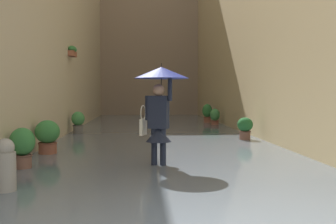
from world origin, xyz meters
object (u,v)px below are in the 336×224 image
at_px(potted_plant_mid_right, 78,123).
at_px(person_wading, 160,95).
at_px(potted_plant_far_right, 22,148).
at_px(potted_plant_near_left, 215,117).
at_px(potted_plant_far_left, 245,128).
at_px(mooring_bollard, 5,169).
at_px(potted_plant_near_right, 47,137).
at_px(potted_plant_mid_left, 207,113).

bearing_deg(potted_plant_mid_right, person_wading, 112.97).
bearing_deg(potted_plant_far_right, potted_plant_near_left, -120.41).
bearing_deg(person_wading, potted_plant_mid_right, -67.03).
distance_m(potted_plant_far_left, mooring_bollard, 7.63).
bearing_deg(potted_plant_near_right, potted_plant_near_left, -125.44).
xyz_separation_m(person_wading, potted_plant_near_left, (-2.90, -9.26, -1.05)).
distance_m(potted_plant_far_right, potted_plant_mid_right, 6.09).
bearing_deg(potted_plant_near_right, person_wading, 147.51).
relative_size(potted_plant_mid_left, potted_plant_near_left, 1.20).
height_order(potted_plant_far_right, potted_plant_far_left, potted_plant_far_right).
xyz_separation_m(potted_plant_near_right, potted_plant_mid_right, (0.00, -4.38, -0.02)).
relative_size(potted_plant_far_right, potted_plant_near_left, 1.06).
bearing_deg(mooring_bollard, person_wading, -142.18).
distance_m(potted_plant_near_right, potted_plant_far_right, 1.72).
xyz_separation_m(potted_plant_far_left, potted_plant_near_left, (-0.14, -5.37, -0.00)).
height_order(potted_plant_near_right, mooring_bollard, potted_plant_near_right).
xyz_separation_m(potted_plant_mid_right, mooring_bollard, (-0.22, 7.79, -0.05)).
bearing_deg(person_wading, potted_plant_mid_left, -104.85).
height_order(person_wading, mooring_bollard, person_wading).
bearing_deg(potted_plant_mid_right, potted_plant_mid_left, -140.02).
distance_m(person_wading, potted_plant_far_left, 4.88).
xyz_separation_m(person_wading, potted_plant_near_right, (2.54, -1.62, -0.99)).
bearing_deg(potted_plant_far_right, potted_plant_far_left, -143.34).
bearing_deg(potted_plant_near_left, mooring_bollard, 64.73).
distance_m(potted_plant_near_left, potted_plant_mid_right, 6.35).
bearing_deg(potted_plant_far_right, mooring_bollard, 99.08).
relative_size(potted_plant_near_right, mooring_bollard, 1.01).
xyz_separation_m(person_wading, mooring_bollard, (2.32, 1.80, -1.06)).
height_order(potted_plant_far_right, potted_plant_mid_left, potted_plant_mid_left).
relative_size(person_wading, potted_plant_far_left, 2.65).
bearing_deg(potted_plant_mid_left, potted_plant_near_right, 59.00).
xyz_separation_m(potted_plant_far_right, potted_plant_mid_left, (-5.36, -10.54, 0.05)).
bearing_deg(potted_plant_far_left, mooring_bollard, 48.20).
bearing_deg(potted_plant_near_left, potted_plant_far_left, 88.54).
bearing_deg(potted_plant_mid_left, potted_plant_mid_right, 39.98).
height_order(potted_plant_far_right, potted_plant_mid_right, potted_plant_far_right).
bearing_deg(potted_plant_far_right, potted_plant_mid_right, -90.47).
height_order(potted_plant_near_right, potted_plant_mid_left, potted_plant_mid_left).
height_order(potted_plant_far_left, potted_plant_near_left, potted_plant_near_left).
distance_m(potted_plant_far_right, potted_plant_mid_left, 11.83).
relative_size(potted_plant_far_right, potted_plant_far_left, 1.12).
relative_size(potted_plant_mid_left, potted_plant_far_left, 1.26).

